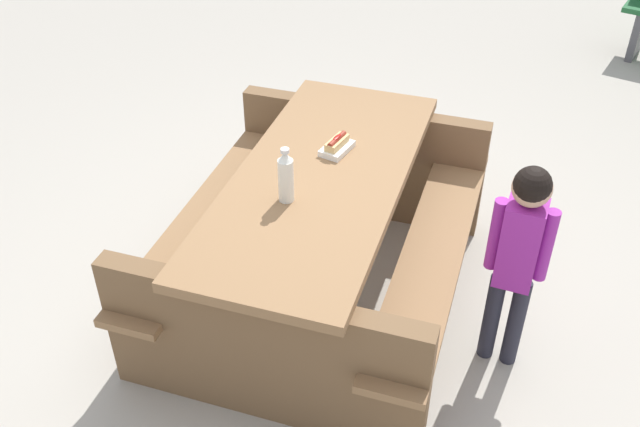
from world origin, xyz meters
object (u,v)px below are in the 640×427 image
(picnic_table, at_px, (320,227))
(child_in_coat, at_px, (520,245))
(soda_bottle, at_px, (286,177))
(hotdog_tray, at_px, (337,146))

(picnic_table, height_order, child_in_coat, child_in_coat)
(soda_bottle, height_order, hotdog_tray, soda_bottle)
(picnic_table, bearing_deg, hotdog_tray, 7.27)
(picnic_table, relative_size, child_in_coat, 1.90)
(hotdog_tray, xyz_separation_m, child_in_coat, (-0.19, -0.97, -0.09))
(picnic_table, height_order, hotdog_tray, hotdog_tray)
(soda_bottle, height_order, child_in_coat, child_in_coat)
(picnic_table, relative_size, hotdog_tray, 11.12)
(hotdog_tray, height_order, child_in_coat, child_in_coat)
(child_in_coat, bearing_deg, picnic_table, 91.74)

